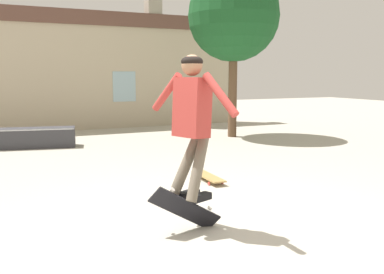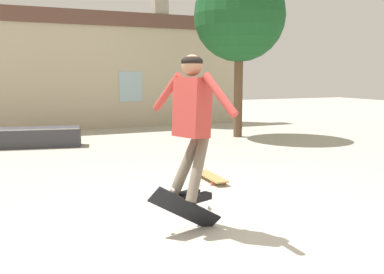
{
  "view_description": "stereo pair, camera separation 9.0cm",
  "coord_description": "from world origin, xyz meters",
  "px_view_note": "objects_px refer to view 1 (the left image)",
  "views": [
    {
      "loc": [
        -2.01,
        -3.75,
        1.61
      ],
      "look_at": [
        -0.21,
        0.13,
        0.98
      ],
      "focal_mm": 40.0,
      "sensor_mm": 36.0,
      "label": 1
    },
    {
      "loc": [
        -1.92,
        -3.78,
        1.61
      ],
      "look_at": [
        -0.21,
        0.13,
        0.98
      ],
      "focal_mm": 40.0,
      "sensor_mm": 36.0,
      "label": 2
    }
  ],
  "objects_px": {
    "skate_ledge": "(25,138)",
    "tree_right": "(234,16)",
    "skater": "(192,115)",
    "skateboard_resting": "(208,176)",
    "skateboard_flipping": "(185,209)"
  },
  "relations": [
    {
      "from": "skate_ledge",
      "to": "tree_right",
      "type": "bearing_deg",
      "value": 6.72
    },
    {
      "from": "tree_right",
      "to": "skateboard_flipping",
      "type": "relative_size",
      "value": 5.35
    },
    {
      "from": "tree_right",
      "to": "skate_ledge",
      "type": "xyz_separation_m",
      "value": [
        -5.03,
        0.42,
        -2.84
      ]
    },
    {
      "from": "skater",
      "to": "skateboard_resting",
      "type": "relative_size",
      "value": 1.79
    },
    {
      "from": "skater",
      "to": "skateboard_flipping",
      "type": "bearing_deg",
      "value": 168.28
    },
    {
      "from": "tree_right",
      "to": "skateboard_resting",
      "type": "xyz_separation_m",
      "value": [
        -2.71,
        -3.93,
        -2.99
      ]
    },
    {
      "from": "skater",
      "to": "skateboard_resting",
      "type": "xyz_separation_m",
      "value": [
        1.1,
        1.78,
        -1.14
      ]
    },
    {
      "from": "skateboard_flipping",
      "to": "skate_ledge",
      "type": "bearing_deg",
      "value": 98.67
    },
    {
      "from": "tree_right",
      "to": "skater",
      "type": "relative_size",
      "value": 2.87
    },
    {
      "from": "skater",
      "to": "skateboard_resting",
      "type": "height_order",
      "value": "skater"
    },
    {
      "from": "tree_right",
      "to": "skater",
      "type": "xyz_separation_m",
      "value": [
        -3.81,
        -5.71,
        -1.85
      ]
    },
    {
      "from": "skate_ledge",
      "to": "skateboard_flipping",
      "type": "bearing_deg",
      "value": -67.98
    },
    {
      "from": "skateboard_resting",
      "to": "skater",
      "type": "bearing_deg",
      "value": -30.24
    },
    {
      "from": "tree_right",
      "to": "skateboard_resting",
      "type": "bearing_deg",
      "value": -124.56
    },
    {
      "from": "skateboard_resting",
      "to": "skate_ledge",
      "type": "bearing_deg",
      "value": -150.48
    }
  ]
}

